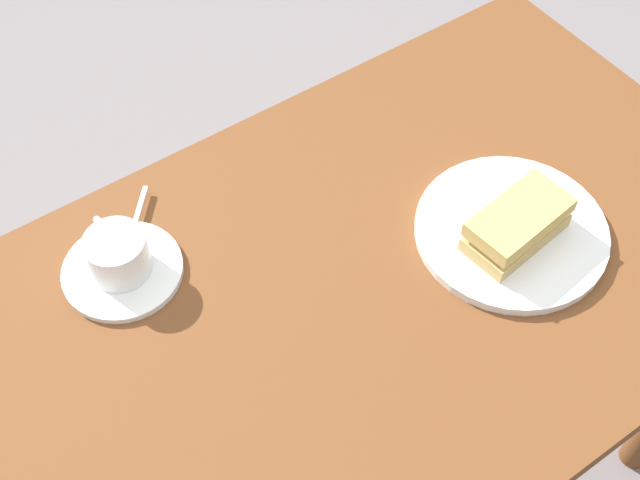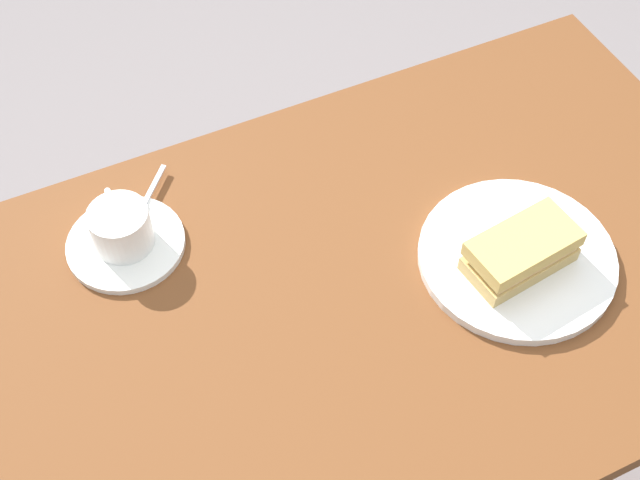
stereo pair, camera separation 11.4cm
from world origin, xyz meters
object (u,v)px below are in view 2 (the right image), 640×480
dining_table (354,330)px  coffee_cup (120,226)px  coffee_saucer (126,244)px  spoon (146,199)px  sandwich_plate (517,257)px  sandwich_front (521,251)px

dining_table → coffee_cup: (0.25, -0.20, 0.15)m
coffee_saucer → spoon: spoon is taller
sandwich_plate → sandwich_front: (0.01, 0.01, 0.04)m
sandwich_plate → coffee_saucer: 0.53m
sandwich_plate → sandwich_front: 0.04m
sandwich_plate → spoon: 0.52m
coffee_saucer → sandwich_front: bearing=150.6°
sandwich_front → coffee_cup: 0.53m
coffee_saucer → dining_table: bearing=142.1°
dining_table → sandwich_plate: sandwich_plate is taller
sandwich_front → coffee_cup: bearing=-29.6°
sandwich_front → coffee_cup: size_ratio=1.39×
sandwich_plate → coffee_cup: 0.53m
spoon → dining_table: bearing=128.8°
spoon → coffee_saucer: bearing=49.3°
dining_table → sandwich_plate: size_ratio=4.43×
dining_table → coffee_saucer: bearing=-37.9°
dining_table → spoon: spoon is taller
sandwich_plate → coffee_cup: (0.47, -0.25, 0.04)m
dining_table → sandwich_front: (-0.21, 0.06, 0.15)m
coffee_saucer → coffee_cup: bearing=-91.5°
sandwich_front → coffee_saucer: size_ratio=0.94×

